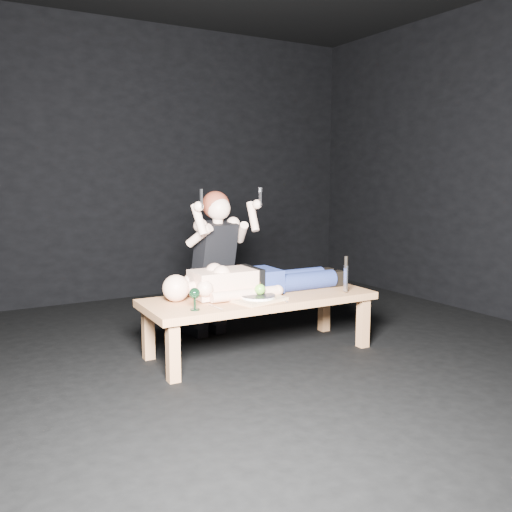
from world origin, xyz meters
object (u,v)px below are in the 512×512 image
Objects in this scene: lying_man at (259,277)px; goblet at (195,299)px; carving_knife at (346,275)px; table at (259,324)px; kneeling_woman at (210,263)px; serving_tray at (258,299)px.

lying_man is 0.72m from goblet.
table is at bearing 160.47° from carving_knife.
lying_man is 0.68m from carving_knife.
carving_knife is at bearing -19.53° from table.
table is at bearing -117.13° from lying_man.
table is 1.05× the size of lying_man.
kneeling_woman is at bearing 112.30° from lying_man.
kneeling_woman is 4.39× the size of carving_knife.
kneeling_woman reaches higher than table.
kneeling_woman is 3.43× the size of serving_tray.
carving_knife is (0.77, -0.84, -0.04)m from kneeling_woman.
kneeling_woman is 1.14m from carving_knife.
table is 0.30m from serving_tray.
table is 6.13× the size of carving_knife.
carving_knife is (0.64, -0.25, 0.37)m from table.
kneeling_woman reaches higher than serving_tray.
goblet is (-0.67, -0.27, -0.05)m from lying_man.
lying_man reaches higher than goblet.
kneeling_woman is 0.91m from goblet.
serving_tray is (-0.10, -0.15, 0.24)m from table.
table is 1.40× the size of kneeling_woman.
carving_knife reaches higher than lying_man.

